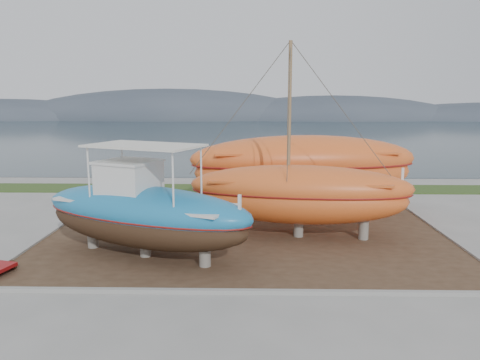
# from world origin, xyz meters

# --- Properties ---
(ground) EXTENTS (140.00, 140.00, 0.00)m
(ground) POSITION_xyz_m (0.00, 0.00, 0.00)
(ground) COLOR gray
(ground) RESTS_ON ground
(dirt_patch) EXTENTS (18.00, 12.00, 0.06)m
(dirt_patch) POSITION_xyz_m (0.00, 4.00, 0.03)
(dirt_patch) COLOR #422D1E
(dirt_patch) RESTS_ON ground
(curb_frame) EXTENTS (18.60, 12.60, 0.15)m
(curb_frame) POSITION_xyz_m (0.00, 4.00, 0.07)
(curb_frame) COLOR gray
(curb_frame) RESTS_ON ground
(grass_strip) EXTENTS (44.00, 3.00, 0.08)m
(grass_strip) POSITION_xyz_m (0.00, 15.50, 0.04)
(grass_strip) COLOR #284219
(grass_strip) RESTS_ON ground
(sea) EXTENTS (260.00, 100.00, 0.04)m
(sea) POSITION_xyz_m (0.00, 70.00, 0.00)
(sea) COLOR #1A2D35
(sea) RESTS_ON ground
(mountain_ridge) EXTENTS (200.00, 36.00, 20.00)m
(mountain_ridge) POSITION_xyz_m (0.00, 125.00, 0.00)
(mountain_ridge) COLOR #333D49
(mountain_ridge) RESTS_ON ground
(blue_caique) EXTENTS (9.66, 6.33, 4.46)m
(blue_caique) POSITION_xyz_m (-3.97, 1.33, 2.29)
(blue_caique) COLOR #1C76AF
(blue_caique) RESTS_ON dirt_patch
(white_dinghy) EXTENTS (4.52, 2.71, 1.28)m
(white_dinghy) POSITION_xyz_m (-5.52, 6.30, 0.70)
(white_dinghy) COLOR silver
(white_dinghy) RESTS_ON dirt_patch
(orange_sailboat) EXTENTS (10.21, 4.13, 8.60)m
(orange_sailboat) POSITION_xyz_m (2.36, 4.16, 4.36)
(orange_sailboat) COLOR #DD5B22
(orange_sailboat) RESTS_ON dirt_patch
(orange_bare_hull) EXTENTS (12.76, 5.00, 4.08)m
(orange_bare_hull) POSITION_xyz_m (3.10, 9.08, 2.10)
(orange_bare_hull) COLOR #DD5B22
(orange_bare_hull) RESTS_ON dirt_patch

